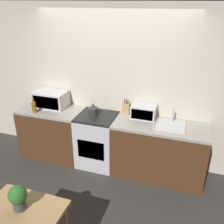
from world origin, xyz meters
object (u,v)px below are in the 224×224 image
object	(u,v)px
kettle	(93,110)
microwave	(51,99)
stove_range	(98,140)
toaster_oven	(144,112)
bottle	(34,107)

from	to	relation	value
kettle	microwave	distance (m)	0.83
stove_range	toaster_oven	bearing A→B (deg)	12.72
kettle	toaster_oven	size ratio (longest dim) A/B	0.50
stove_range	microwave	xyz separation A→B (m)	(-0.90, 0.11, 0.59)
bottle	toaster_oven	bearing A→B (deg)	11.93
bottle	toaster_oven	size ratio (longest dim) A/B	0.67
stove_range	kettle	distance (m)	0.54
microwave	toaster_oven	xyz separation A→B (m)	(1.62, 0.06, -0.03)
kettle	bottle	bearing A→B (deg)	-166.43
microwave	stove_range	bearing A→B (deg)	-6.75
stove_range	microwave	size ratio (longest dim) A/B	1.64
bottle	toaster_oven	world-z (taller)	bottle
kettle	microwave	size ratio (longest dim) A/B	0.35
kettle	toaster_oven	distance (m)	0.81
microwave	toaster_oven	distance (m)	1.62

